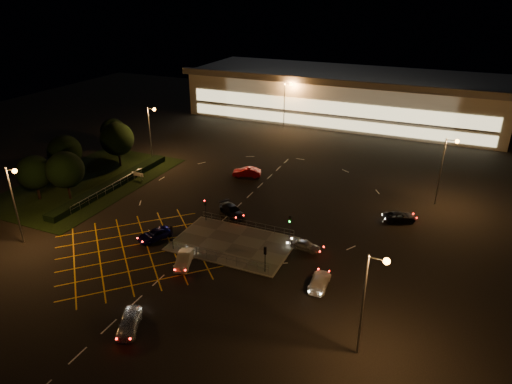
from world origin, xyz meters
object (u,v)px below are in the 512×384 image
at_px(signal_nw, 205,205).
at_px(car_circ_red, 247,172).
at_px(signal_se, 265,254).
at_px(car_near_silver, 129,322).
at_px(signal_sw, 172,232).
at_px(car_far_dkgrey, 232,210).
at_px(car_queue_white, 184,260).
at_px(car_right_silver, 305,245).
at_px(car_east_grey, 400,217).
at_px(car_approach_white, 319,281).
at_px(signal_ne, 290,222).
at_px(car_left_blue, 155,235).

height_order(signal_nw, car_circ_red, signal_nw).
relative_size(signal_se, car_near_silver, 0.72).
xyz_separation_m(signal_sw, car_circ_red, (-1.52, 24.52, -1.60)).
bearing_deg(signal_nw, car_far_dkgrey, 50.60).
bearing_deg(car_queue_white, car_far_dkgrey, 72.76).
relative_size(signal_se, car_right_silver, 0.88).
bearing_deg(car_near_silver, car_east_grey, 33.69).
xyz_separation_m(car_far_dkgrey, car_circ_red, (-3.99, 13.53, 0.07)).
bearing_deg(car_near_silver, signal_nw, 76.15).
distance_m(signal_se, car_approach_white, 6.47).
height_order(signal_sw, car_near_silver, signal_sw).
bearing_deg(car_near_silver, signal_sw, 82.13).
relative_size(car_circ_red, car_east_grey, 1.06).
bearing_deg(car_circ_red, car_far_dkgrey, -0.63).
relative_size(signal_se, car_far_dkgrey, 0.65).
height_order(signal_nw, car_queue_white, signal_nw).
height_order(car_far_dkgrey, car_circ_red, car_circ_red).
bearing_deg(car_queue_white, signal_se, -5.19).
xyz_separation_m(signal_ne, car_far_dkgrey, (-9.53, 3.01, -1.66)).
xyz_separation_m(signal_nw, signal_ne, (12.00, 0.00, 0.00)).
relative_size(car_left_blue, car_east_grey, 1.01).
height_order(signal_nw, car_approach_white, signal_nw).
relative_size(car_far_dkgrey, car_right_silver, 1.35).
bearing_deg(signal_se, car_circ_red, -61.12).
xyz_separation_m(car_queue_white, car_far_dkgrey, (-0.51, 13.29, 0.00)).
xyz_separation_m(car_left_blue, car_east_grey, (27.45, 17.34, -0.01)).
bearing_deg(car_queue_white, car_approach_white, -11.06).
distance_m(signal_ne, car_circ_red, 21.42).
xyz_separation_m(car_right_silver, car_circ_red, (-16.13, 18.15, 0.16)).
bearing_deg(car_circ_red, car_approach_white, 21.74).
distance_m(car_right_silver, car_east_grey, 15.38).
bearing_deg(car_circ_red, car_right_silver, 24.55).
bearing_deg(signal_ne, car_east_grey, 41.57).
relative_size(signal_sw, car_east_grey, 0.72).
height_order(car_circ_red, car_east_grey, car_circ_red).
xyz_separation_m(car_far_dkgrey, car_right_silver, (12.14, -4.62, -0.09)).
bearing_deg(car_approach_white, car_far_dkgrey, -38.58).
relative_size(signal_sw, car_approach_white, 0.70).
bearing_deg(car_east_grey, car_circ_red, 50.52).
xyz_separation_m(signal_ne, car_approach_white, (6.24, -8.03, -1.71)).
distance_m(car_far_dkgrey, car_right_silver, 12.99).
distance_m(car_near_silver, car_right_silver, 22.49).
height_order(signal_se, car_right_silver, signal_se).
bearing_deg(signal_se, signal_sw, 0.00).
bearing_deg(car_queue_white, car_right_silver, 17.24).
distance_m(car_queue_white, car_far_dkgrey, 13.30).
xyz_separation_m(signal_nw, car_right_silver, (14.61, -1.62, -1.75)).
bearing_deg(car_far_dkgrey, car_queue_white, -143.33).
height_order(signal_se, car_left_blue, signal_se).
xyz_separation_m(car_circ_red, car_east_grey, (25.47, -5.94, -0.16)).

